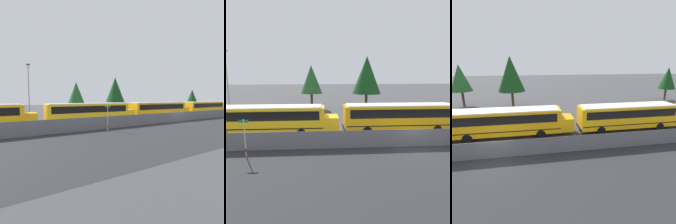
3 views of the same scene
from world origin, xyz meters
The scene contains 11 objects.
ground_plane centered at (0.00, 0.00, 0.00)m, with size 200.00×200.00×0.00m, color #424244.
road_strip centered at (0.00, -6.00, 0.00)m, with size 116.21×12.00×0.01m.
fence centered at (0.00, 0.00, 0.80)m, with size 82.28×0.07×1.57m.
school_bus_1 centered at (-13.54, 4.19, 1.86)m, with size 13.48×2.63×3.11m.
school_bus_2 centered at (0.51, 4.57, 1.86)m, with size 13.48×2.63×3.11m.
school_bus_3 centered at (14.70, 4.42, 1.86)m, with size 13.48×2.63×3.11m.
street_sign centered at (-13.98, -1.46, 1.59)m, with size 0.70×0.09×3.00m.
light_pole centered at (-20.74, 12.65, 5.07)m, with size 0.60×0.24×9.35m.
tree_0 centered at (31.61, 19.21, 4.69)m, with size 3.47×3.47×6.97m.
tree_1 centered at (-0.57, 18.42, 5.98)m, with size 4.75×4.75×9.08m.
tree_2 centered at (-9.87, 20.79, 5.20)m, with size 3.77×3.77×7.68m.
Camera 1 is at (-23.82, -18.79, 3.70)m, focal length 28.00 mm.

